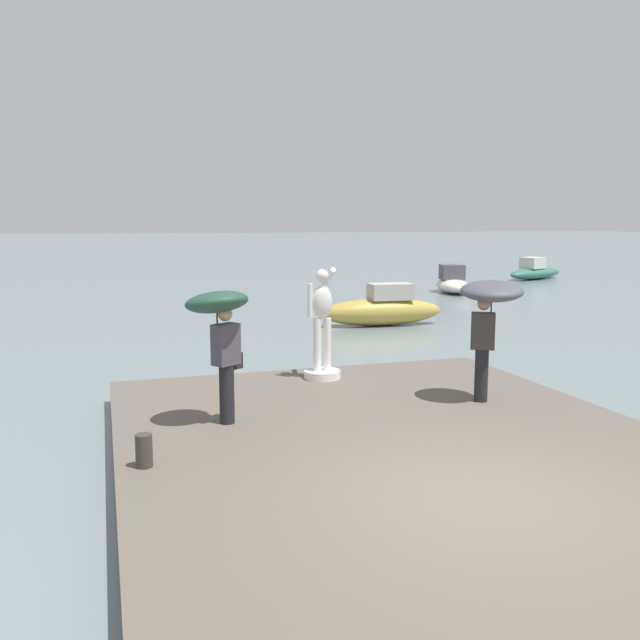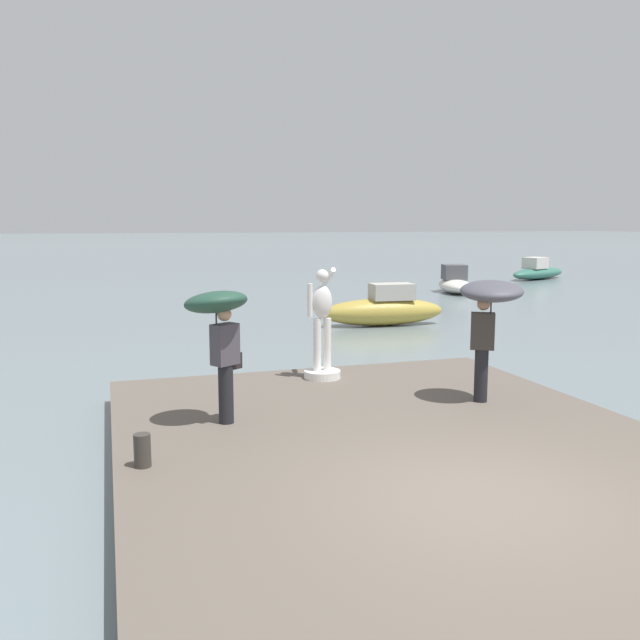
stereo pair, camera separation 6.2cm
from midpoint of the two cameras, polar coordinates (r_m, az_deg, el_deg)
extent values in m
plane|color=slate|center=(46.28, -13.32, 3.90)|extent=(400.00, 400.00, 0.00)
cube|color=#60564C|center=(9.26, 7.16, -11.52)|extent=(7.51, 9.74, 0.40)
cylinder|color=white|center=(12.77, 0.05, -4.64)|extent=(0.70, 0.70, 0.15)
cylinder|color=white|center=(12.62, -0.39, -2.13)|extent=(0.15, 0.15, 1.00)
cylinder|color=white|center=(12.68, 0.48, -2.08)|extent=(0.15, 0.15, 1.00)
ellipsoid|color=white|center=(12.53, 0.05, 1.55)|extent=(0.38, 0.26, 0.62)
sphere|color=white|center=(12.48, 0.05, 3.80)|extent=(0.24, 0.24, 0.24)
cylinder|color=white|center=(12.46, -1.00, 1.71)|extent=(0.10, 0.10, 0.62)
cylinder|color=white|center=(12.81, 0.61, 3.71)|extent=(0.10, 0.59, 0.40)
cylinder|color=black|center=(9.96, -8.13, -6.26)|extent=(0.22, 0.22, 0.88)
cube|color=#47424C|center=(9.80, -8.22, -2.07)|extent=(0.45, 0.41, 0.60)
sphere|color=tan|center=(9.73, -8.27, 0.51)|extent=(0.21, 0.21, 0.21)
cylinder|color=#262626|center=(9.71, -8.94, -0.40)|extent=(0.02, 0.02, 0.50)
ellipsoid|color=#234738|center=(9.66, -8.98, 1.52)|extent=(1.27, 1.28, 0.45)
cube|color=black|center=(10.02, -7.32, -3.46)|extent=(0.21, 0.18, 0.24)
cylinder|color=black|center=(11.36, 13.44, -4.60)|extent=(0.22, 0.22, 0.88)
cube|color=#38332D|center=(11.22, 13.56, -0.91)|extent=(0.45, 0.40, 0.60)
sphere|color=#A87A5B|center=(11.16, 13.64, 1.35)|extent=(0.21, 0.21, 0.21)
cylinder|color=#262626|center=(11.22, 14.22, 0.69)|extent=(0.02, 0.02, 0.53)
ellipsoid|color=#4C4C56|center=(11.19, 14.29, 2.42)|extent=(1.40, 1.41, 0.42)
cylinder|color=#38332D|center=(8.49, -14.98, -10.71)|extent=(0.21, 0.21, 0.41)
ellipsoid|color=#B2993D|center=(22.00, 5.15, 0.70)|extent=(4.21, 1.43, 0.90)
cube|color=#B2ADA3|center=(22.02, 5.94, 2.43)|extent=(1.45, 0.94, 0.53)
ellipsoid|color=silver|center=(32.99, 11.21, 2.88)|extent=(2.33, 3.80, 0.66)
cube|color=#4C4C51|center=(33.19, 11.14, 4.03)|extent=(1.33, 1.38, 0.73)
ellipsoid|color=#336B5B|center=(42.36, 17.86, 3.82)|extent=(5.19, 3.30, 0.70)
cube|color=beige|center=(41.99, 17.63, 4.66)|extent=(1.67, 1.48, 0.67)
camera|label=1|loc=(0.03, -90.14, -0.02)|focal=37.53mm
camera|label=2|loc=(0.03, 89.86, 0.02)|focal=37.53mm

